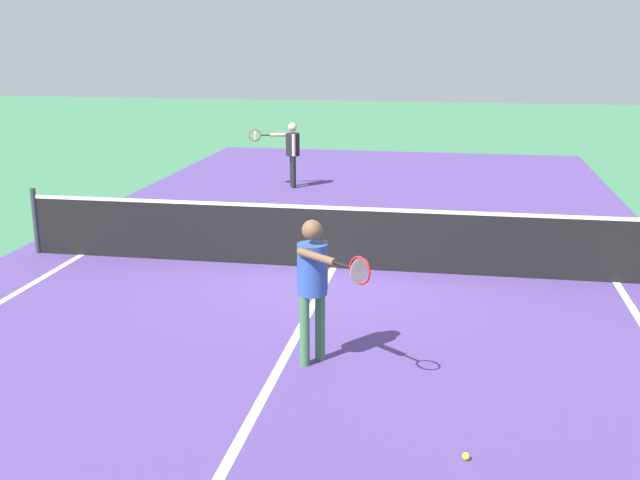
# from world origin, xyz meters

# --- Properties ---
(ground_plane) EXTENTS (60.00, 60.00, 0.00)m
(ground_plane) POSITION_xyz_m (0.00, 0.00, 0.00)
(ground_plane) COLOR #38724C
(court_surface_inbounds) EXTENTS (10.62, 24.40, 0.00)m
(court_surface_inbounds) POSITION_xyz_m (0.00, 0.00, 0.00)
(court_surface_inbounds) COLOR #4C387A
(court_surface_inbounds) RESTS_ON ground_plane
(line_center_service) EXTENTS (0.10, 6.40, 0.01)m
(line_center_service) POSITION_xyz_m (0.00, -3.20, 0.00)
(line_center_service) COLOR white
(line_center_service) RESTS_ON ground_plane
(net) EXTENTS (9.82, 0.09, 1.07)m
(net) POSITION_xyz_m (0.00, 0.00, 0.49)
(net) COLOR #33383D
(net) RESTS_ON ground_plane
(player_near) EXTENTS (0.86, 0.96, 1.59)m
(player_near) POSITION_xyz_m (0.35, -3.50, 0.98)
(player_near) COLOR #3F7247
(player_near) RESTS_ON ground_plane
(player_far) EXTENTS (1.15, 0.44, 1.49)m
(player_far) POSITION_xyz_m (-1.96, 6.17, 0.91)
(player_far) COLOR black
(player_far) RESTS_ON ground_plane
(tennis_ball_mid_court) EXTENTS (0.07, 0.07, 0.07)m
(tennis_ball_mid_court) POSITION_xyz_m (1.95, -5.21, 0.03)
(tennis_ball_mid_court) COLOR #CCE033
(tennis_ball_mid_court) RESTS_ON ground_plane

